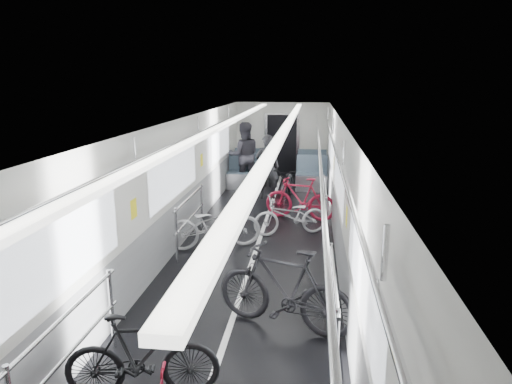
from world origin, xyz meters
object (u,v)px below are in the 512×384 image
bike_aisle (288,184)px  person_seated (244,155)px  bike_right_mid (291,216)px  bike_right_near (284,288)px  bike_left_mid (142,356)px  person_standing (267,167)px  bike_right_far (300,198)px  bike_left_far (214,224)px

bike_aisle → person_seated: (-1.35, 1.26, 0.52)m
bike_right_mid → bike_aisle: 2.81m
person_seated → bike_right_near: bearing=88.8°
bike_left_mid → bike_right_near: (1.31, 1.48, 0.09)m
bike_right_mid → bike_aisle: bearing=164.9°
person_seated → person_standing: bearing=111.1°
bike_left_mid → bike_aisle: size_ratio=0.92×
bike_left_mid → bike_right_far: size_ratio=0.94×
bike_right_near → person_seated: size_ratio=0.96×
bike_right_near → bike_left_mid: bearing=-22.8°
bike_left_far → bike_right_near: bike_right_near is taller
bike_right_mid → bike_right_far: bearing=152.1°
person_standing → bike_left_far: bearing=74.3°
bike_left_far → bike_right_mid: (1.39, 0.93, -0.06)m
bike_left_mid → person_seated: person_seated is taller
bike_right_near → bike_right_far: 4.75m
bike_right_mid → person_standing: 3.03m
person_seated → bike_left_far: bearing=78.6°
bike_left_mid → bike_right_near: bike_right_near is taller
bike_right_near → bike_right_mid: bearing=-159.8°
bike_aisle → bike_right_far: bearing=-71.0°
bike_left_mid → bike_right_mid: bike_left_mid is taller
bike_left_mid → bike_right_far: 6.38m
person_standing → person_seated: (-0.80, 1.16, 0.10)m
bike_right_mid → bike_aisle: (-0.22, 2.80, 0.03)m
bike_right_far → person_seated: 3.46m
bike_left_far → bike_left_mid: bearing=162.5°
bike_left_far → bike_right_mid: size_ratio=1.15×
bike_left_far → bike_aisle: 3.91m
bike_right_near → bike_right_mid: 3.65m
bike_left_far → person_seated: bearing=-17.9°
bike_left_mid → person_standing: (0.44, 8.03, 0.40)m
bike_right_near → bike_aisle: bike_right_near is taller
bike_right_near → person_seated: bearing=-149.2°
bike_left_far → bike_right_far: bike_right_far is taller
bike_left_far → bike_aisle: bike_left_far is taller
bike_left_far → person_standing: person_standing is taller
bike_left_mid → person_standing: size_ratio=0.89×
bike_aisle → person_standing: bearing=176.0°
bike_right_mid → person_seated: person_seated is taller
bike_right_far → bike_left_far: bearing=-24.9°
bike_right_mid → bike_right_far: (0.16, 1.10, 0.08)m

